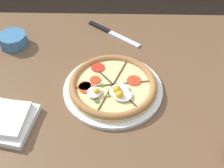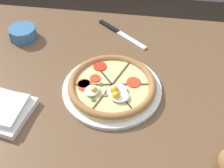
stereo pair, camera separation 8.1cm
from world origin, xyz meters
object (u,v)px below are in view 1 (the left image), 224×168
dining_table (116,101)px  knife_main (112,34)px  napkin_folded (1,120)px  pizza (112,87)px  ramekin_bowl (12,40)px

dining_table → knife_main: (-0.02, 0.24, 0.11)m
dining_table → napkin_folded: bearing=-149.8°
dining_table → napkin_folded: 0.40m
dining_table → pizza: 0.14m
pizza → napkin_folded: size_ratio=1.55×
pizza → napkin_folded: 0.34m
pizza → ramekin_bowl: pizza is taller
pizza → ramekin_bowl: (-0.37, 0.23, 0.00)m
dining_table → pizza: size_ratio=3.96×
ramekin_bowl → knife_main: size_ratio=0.52×
napkin_folded → dining_table: bearing=30.2°
dining_table → ramekin_bowl: (-0.38, 0.17, 0.13)m
dining_table → napkin_folded: napkin_folded is taller
ramekin_bowl → dining_table: bearing=-24.2°
pizza → knife_main: bearing=91.3°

